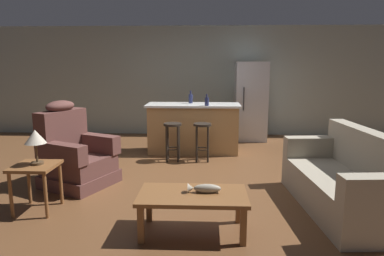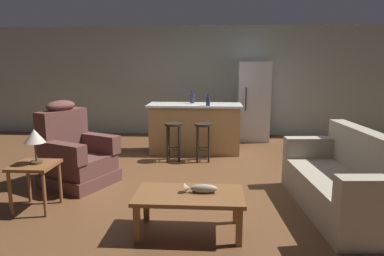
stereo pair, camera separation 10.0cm
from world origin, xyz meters
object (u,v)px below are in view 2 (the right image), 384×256
at_px(fish_figurine, 201,189).
at_px(table_lamp, 35,138).
at_px(refrigerator, 253,101).
at_px(end_table, 35,172).
at_px(bottle_tall_green, 208,101).
at_px(bar_stool_right, 203,135).
at_px(coffee_table, 189,199).
at_px(bar_stool_left, 174,135).
at_px(bottle_short_amber, 192,98).
at_px(recliner_near_lamp, 75,155).
at_px(couch, 346,183).
at_px(kitchen_island, 195,128).

xyz_separation_m(fish_figurine, table_lamp, (-1.94, 0.45, 0.41)).
height_order(table_lamp, refrigerator, refrigerator).
relative_size(fish_figurine, refrigerator, 0.19).
height_order(end_table, bottle_tall_green, bottle_tall_green).
bearing_deg(refrigerator, bar_stool_right, -120.17).
relative_size(coffee_table, bar_stool_right, 1.62).
xyz_separation_m(bar_stool_left, bottle_short_amber, (0.28, 0.77, 0.57)).
bearing_deg(bottle_tall_green, refrigerator, 56.02).
xyz_separation_m(bar_stool_right, refrigerator, (1.06, 1.83, 0.41)).
bearing_deg(end_table, fish_figurine, -12.34).
bearing_deg(bar_stool_right, bar_stool_left, 180.00).
relative_size(recliner_near_lamp, bar_stool_right, 1.76).
distance_m(coffee_table, end_table, 1.91).
bearing_deg(fish_figurine, bottle_tall_green, 89.58).
relative_size(table_lamp, bar_stool_right, 0.60).
distance_m(recliner_near_lamp, refrigerator, 4.26).
xyz_separation_m(table_lamp, bar_stool_right, (1.89, 2.18, -0.40)).
bearing_deg(bar_stool_left, fish_figurine, -77.56).
distance_m(bar_stool_right, bottle_tall_green, 0.67).
relative_size(couch, table_lamp, 4.77).
bearing_deg(bar_stool_left, end_table, -122.25).
distance_m(kitchen_island, bottle_tall_green, 0.67).
relative_size(end_table, table_lamp, 1.37).
distance_m(bar_stool_left, bottle_short_amber, 1.00).
bearing_deg(bar_stool_right, fish_figurine, -88.86).
bearing_deg(bar_stool_left, bottle_short_amber, 69.60).
xyz_separation_m(end_table, bottle_short_amber, (1.67, 2.96, 0.58)).
height_order(bar_stool_right, bottle_short_amber, bottle_short_amber).
distance_m(couch, bar_stool_right, 2.65).
height_order(end_table, kitchen_island, kitchen_island).
bearing_deg(couch, refrigerator, -84.29).
xyz_separation_m(bar_stool_right, bottle_tall_green, (0.07, 0.36, 0.56)).
height_order(couch, bar_stool_left, couch).
bearing_deg(kitchen_island, end_table, -121.44).
xyz_separation_m(recliner_near_lamp, kitchen_island, (1.62, 1.91, 0.06)).
bearing_deg(bottle_tall_green, recliner_near_lamp, -138.89).
bearing_deg(couch, coffee_table, 15.76).
relative_size(table_lamp, refrigerator, 0.23).
bearing_deg(end_table, table_lamp, 32.25).
relative_size(couch, bar_stool_left, 2.88).
bearing_deg(coffee_table, couch, 19.89).
distance_m(table_lamp, bottle_short_amber, 3.38).
bearing_deg(kitchen_island, couch, -54.02).
bearing_deg(coffee_table, kitchen_island, 92.16).
height_order(fish_figurine, bottle_short_amber, bottle_short_amber).
relative_size(refrigerator, bottle_short_amber, 7.06).
bearing_deg(table_lamp, kitchen_island, 58.79).
height_order(fish_figurine, kitchen_island, kitchen_island).
distance_m(kitchen_island, refrigerator, 1.78).
distance_m(kitchen_island, bar_stool_right, 0.66).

